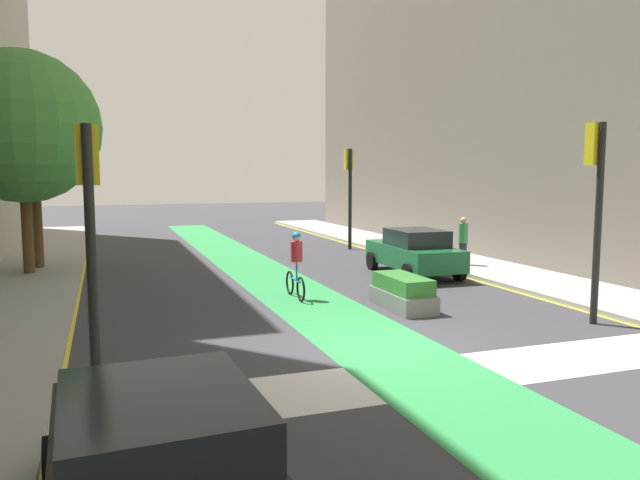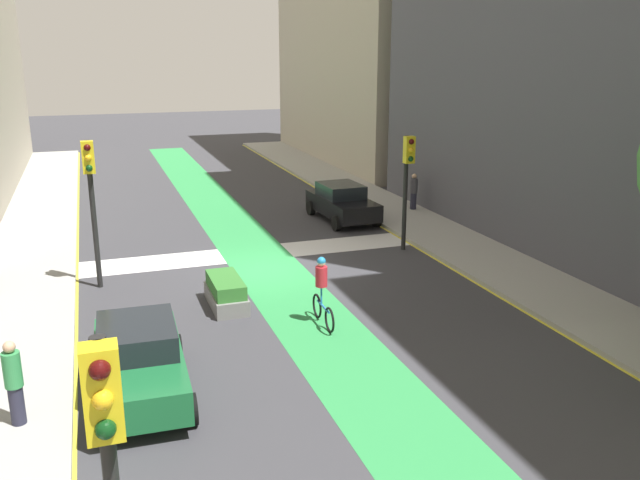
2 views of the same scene
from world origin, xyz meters
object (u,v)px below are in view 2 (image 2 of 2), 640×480
car_green_right_far (139,360)px  pedestrian_sidewalk_left_a (414,191)px  car_black_left_near (342,202)px  cyclist_in_lane (322,289)px  median_planter (226,293)px  traffic_signal_near_right (91,187)px  traffic_signal_near_left (407,171)px  pedestrian_sidewalk_right_b (14,382)px  traffic_signal_far_right (110,471)px

car_green_right_far → pedestrian_sidewalk_left_a: (-13.03, -13.13, 0.17)m
pedestrian_sidewalk_left_a → car_black_left_near: bearing=5.5°
cyclist_in_lane → median_planter: bearing=-43.8°
traffic_signal_near_right → pedestrian_sidewalk_left_a: traffic_signal_near_right is taller
traffic_signal_near_right → median_planter: traffic_signal_near_right is taller
car_black_left_near → cyclist_in_lane: cyclist_in_lane is taller
traffic_signal_near_left → pedestrian_sidewalk_left_a: (-2.98, -5.29, -1.97)m
traffic_signal_near_left → pedestrian_sidewalk_left_a: traffic_signal_near_left is taller
traffic_signal_near_right → cyclist_in_lane: (-5.58, 4.85, -2.21)m
pedestrian_sidewalk_left_a → pedestrian_sidewalk_right_b: (15.37, 13.80, 0.06)m
traffic_signal_far_right → pedestrian_sidewalk_left_a: traffic_signal_far_right is taller
traffic_signal_near_left → pedestrian_sidewalk_right_b: 15.15m
car_black_left_near → pedestrian_sidewalk_right_b: bearing=48.8°
traffic_signal_near_left → pedestrian_sidewalk_right_b: traffic_signal_near_left is taller
cyclist_in_lane → pedestrian_sidewalk_right_b: bearing=22.8°
pedestrian_sidewalk_right_b → median_planter: pedestrian_sidewalk_right_b is taller
traffic_signal_near_left → pedestrian_sidewalk_left_a: bearing=-119.4°
traffic_signal_near_left → pedestrian_sidewalk_left_a: 6.38m
pedestrian_sidewalk_right_b → median_planter: (-5.09, -5.16, -0.63)m
pedestrian_sidewalk_left_a → traffic_signal_near_left: bearing=60.6°
traffic_signal_near_right → traffic_signal_near_left: size_ratio=1.09×
pedestrian_sidewalk_right_b → traffic_signal_near_left: bearing=-145.5°
traffic_signal_near_left → cyclist_in_lane: (5.11, 5.45, -1.97)m
car_black_left_near → car_green_right_far: 15.90m
traffic_signal_far_right → pedestrian_sidewalk_left_a: size_ratio=2.81×
pedestrian_sidewalk_left_a → median_planter: pedestrian_sidewalk_left_a is taller
traffic_signal_far_right → cyclist_in_lane: (-5.60, -9.82, -2.20)m
pedestrian_sidewalk_left_a → pedestrian_sidewalk_right_b: bearing=41.9°
traffic_signal_near_right → car_green_right_far: bearing=95.1°
traffic_signal_far_right → car_black_left_near: size_ratio=1.06×
traffic_signal_near_right → pedestrian_sidewalk_right_b: (1.69, 7.91, -2.15)m
pedestrian_sidewalk_left_a → median_planter: 13.44m
traffic_signal_near_left → traffic_signal_far_right: size_ratio=0.92×
car_black_left_near → car_green_right_far: size_ratio=1.00×
traffic_signal_far_right → pedestrian_sidewalk_right_b: traffic_signal_far_right is taller
pedestrian_sidewalk_left_a → median_planter: (10.28, 8.64, -0.56)m
pedestrian_sidewalk_right_b → pedestrian_sidewalk_left_a: bearing=-138.1°
traffic_signal_near_right → pedestrian_sidewalk_left_a: (-13.68, -5.89, -2.22)m
traffic_signal_far_right → median_planter: 12.70m
cyclist_in_lane → pedestrian_sidewalk_right_b: (7.28, 3.06, 0.06)m
median_planter → car_green_right_far: bearing=58.5°
car_black_left_near → cyclist_in_lane: bearing=66.5°
car_black_left_near → pedestrian_sidewalk_left_a: 3.59m
cyclist_in_lane → car_green_right_far: bearing=25.8°
traffic_signal_near_right → pedestrian_sidewalk_right_b: bearing=77.9°
traffic_signal_near_right → car_black_left_near: bearing=-151.2°
traffic_signal_near_left → car_black_left_near: (0.59, -4.94, -2.14)m
traffic_signal_near_left → car_green_right_far: size_ratio=0.98×
traffic_signal_near_right → car_black_left_near: size_ratio=1.07×
car_green_right_far → pedestrian_sidewalk_right_b: (2.34, 0.68, 0.23)m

